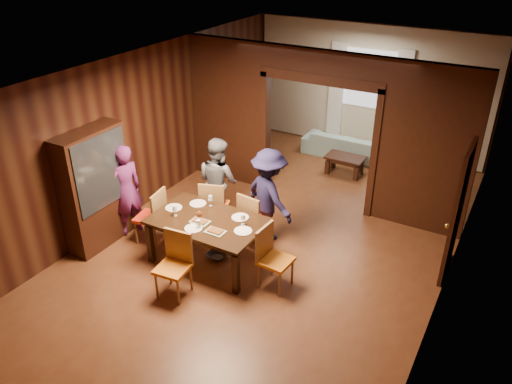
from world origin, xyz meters
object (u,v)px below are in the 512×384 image
Objects in this scene: person_purple at (126,190)px; chair_left at (150,216)px; chair_far_l at (215,204)px; chair_near at (172,267)px; person_grey at (218,181)px; chair_right at (276,259)px; dining_table at (208,240)px; chair_far_r at (256,218)px; coffee_table at (345,165)px; person_navy at (269,195)px; sofa at (345,145)px; hutch at (96,189)px.

chair_left is (0.50, -0.02, -0.33)m from person_purple.
chair_near is at bearing 85.23° from chair_far_l.
person_grey is at bearing 99.04° from chair_near.
chair_left is at bearing 74.10° from person_grey.
person_grey is 1.31m from chair_left.
person_grey is 1.66× the size of chair_right.
dining_table is 0.90m from chair_far_r.
coffee_table is 3.28m from chair_far_r.
sofa is at bearing -64.48° from person_navy.
sofa is 2.37× the size of coffee_table.
dining_table is at bearing 92.32° from chair_right.
sofa is 1.09× the size of dining_table.
chair_right and chair_far_l have the same top height.
person_grey is 1.66× the size of chair_far_r.
chair_left is at bearing 30.18° from hutch.
chair_far_l is (-0.93, -0.23, -0.33)m from person_navy.
hutch is at bearing 21.70° from chair_far_l.
coffee_table is 3.43m from chair_far_l.
chair_left is (-0.66, -1.09, -0.32)m from person_grey.
chair_far_r is at bearing 157.47° from chair_far_l.
person_navy is at bearing 32.01° from hutch.
person_purple is at bearing 14.40° from chair_far_l.
chair_far_l is (1.23, 0.83, -0.33)m from person_purple.
chair_far_r is (-0.01, -4.14, 0.21)m from sofa.
person_navy reaches higher than sofa.
hutch is (-2.28, -1.21, 0.52)m from chair_far_r.
hutch is (-3.10, -0.38, 0.52)m from chair_right.
hutch reaches higher than chair_near.
dining_table is (-0.41, -4.94, 0.10)m from sofa.
chair_near is (-0.47, -2.00, -0.33)m from person_navy.
person_navy is 2.02m from chair_left.
dining_table is 1.80× the size of chair_left.
hutch is at bearing 62.88° from person_grey.
chair_far_r is at bearing 177.68° from person_grey.
hutch reaches higher than sofa.
coffee_table is 0.82× the size of chair_far_r.
coffee_table is 0.82× the size of chair_right.
chair_far_l and chair_far_r have the same top height.
hutch is (-1.91, 0.51, 0.52)m from chair_near.
chair_far_l is at bearing 37.92° from person_navy.
dining_table is at bearing 130.66° from person_grey.
hutch is (-0.71, -0.41, 0.52)m from chair_left.
person_purple is at bearing 50.12° from person_navy.
chair_right is at bearing 132.50° from chair_far_l.
chair_left is 0.48× the size of hutch.
chair_right is 1.17m from chair_far_r.
chair_far_l and chair_near have the same top height.
chair_far_l reaches higher than dining_table.
person_grey is 2.11m from chair_near.
coffee_table is 5.25m from hutch.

